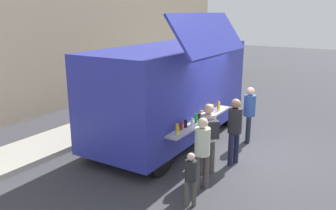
% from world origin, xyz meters
% --- Properties ---
extents(ground_plane, '(60.00, 60.00, 0.00)m').
position_xyz_m(ground_plane, '(0.00, 0.00, 0.00)').
color(ground_plane, '#38383D').
extents(food_truck_main, '(5.89, 3.04, 3.71)m').
position_xyz_m(food_truck_main, '(-0.21, 2.29, 1.53)').
color(food_truck_main, '#292F9C').
rests_on(food_truck_main, ground).
extents(trash_bin, '(0.60, 0.60, 0.88)m').
position_xyz_m(trash_bin, '(4.13, 4.61, 0.44)').
color(trash_bin, '#2B6035').
rests_on(trash_bin, ground).
extents(customer_front_ordering, '(0.35, 0.35, 1.70)m').
position_xyz_m(customer_front_ordering, '(-0.89, 0.03, 1.01)').
color(customer_front_ordering, '#1E213B').
rests_on(customer_front_ordering, ground).
extents(customer_mid_with_backpack, '(0.53, 0.53, 1.71)m').
position_xyz_m(customer_mid_with_backpack, '(-1.77, 0.32, 1.05)').
color(customer_mid_with_backpack, '#4A483E').
rests_on(customer_mid_with_backpack, ground).
extents(customer_rear_waiting, '(0.33, 0.33, 1.62)m').
position_xyz_m(customer_rear_waiting, '(-2.48, 0.12, 0.97)').
color(customer_rear_waiting, '#4E4445').
rests_on(customer_rear_waiting, ground).
extents(customer_extra_browsing, '(0.34, 0.34, 1.65)m').
position_xyz_m(customer_extra_browsing, '(0.78, 0.25, 0.99)').
color(customer_extra_browsing, '#1F2336').
rests_on(customer_extra_browsing, ground).
extents(child_near_queue, '(0.23, 0.23, 1.13)m').
position_xyz_m(child_near_queue, '(-3.23, -0.02, 0.68)').
color(child_near_queue, '#484942').
rests_on(child_near_queue, ground).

